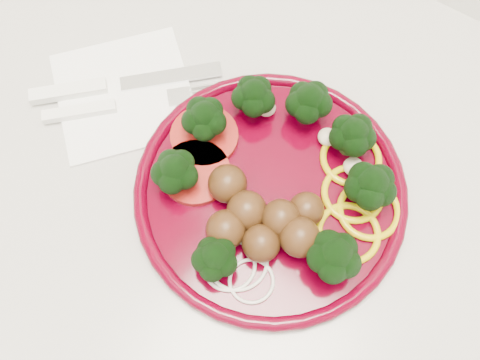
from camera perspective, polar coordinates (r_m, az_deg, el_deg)
The scene contains 5 objects.
counter at distance 0.98m, azimuth 5.15°, elevation -11.61°, with size 2.40×0.60×0.90m.
plate at distance 0.53m, azimuth 3.48°, elevation -0.69°, with size 0.28×0.28×0.06m.
napkin at distance 0.61m, azimuth -12.24°, elevation 9.01°, with size 0.14×0.14×0.00m, color white.
knife at distance 0.62m, azimuth -14.61°, elevation 9.63°, with size 0.16×0.16×0.01m.
fork at distance 0.60m, azimuth -14.70°, elevation 7.40°, with size 0.15×0.14×0.01m.
Camera 1 is at (0.03, 1.50, 1.41)m, focal length 40.00 mm.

